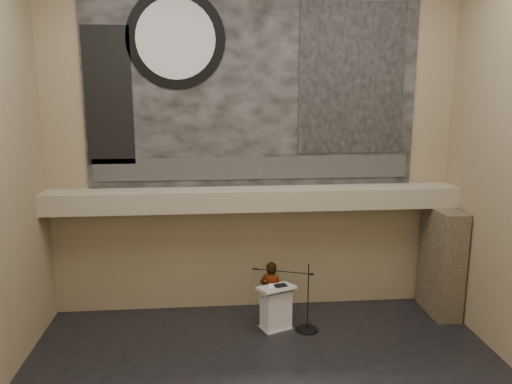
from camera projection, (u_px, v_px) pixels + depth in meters
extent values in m
cube|color=#8A7A58|center=(253.00, 144.00, 12.25)|extent=(10.00, 0.02, 8.50)
cube|color=#8A7A58|center=(329.00, 242.00, 4.45)|extent=(10.00, 0.02, 8.50)
cube|color=gray|center=(255.00, 199.00, 12.13)|extent=(10.00, 0.80, 0.50)
cylinder|color=#B2893D|center=(189.00, 212.00, 11.99)|extent=(0.04, 0.04, 0.06)
cylinder|color=#B2893D|center=(331.00, 209.00, 12.30)|extent=(0.04, 0.04, 0.06)
cube|color=black|center=(253.00, 83.00, 11.92)|extent=(8.00, 0.05, 5.00)
cube|color=#2E2E2E|center=(253.00, 168.00, 12.30)|extent=(7.76, 0.02, 0.55)
cylinder|color=black|center=(176.00, 39.00, 11.52)|extent=(2.30, 0.02, 2.30)
cylinder|color=silver|center=(176.00, 39.00, 11.50)|extent=(1.84, 0.02, 1.84)
cube|color=black|center=(352.00, 79.00, 12.07)|extent=(2.60, 0.02, 3.60)
cube|color=black|center=(108.00, 96.00, 11.64)|extent=(1.10, 0.02, 3.20)
cube|color=#403527|center=(442.00, 261.00, 12.43)|extent=(0.60, 1.40, 2.70)
cube|color=silver|center=(276.00, 328.00, 11.74)|extent=(0.87, 0.77, 0.08)
cube|color=silver|center=(276.00, 308.00, 11.64)|extent=(0.75, 0.64, 0.96)
cube|color=silver|center=(276.00, 288.00, 11.51)|extent=(0.96, 0.83, 0.14)
cube|color=black|center=(281.00, 286.00, 11.49)|extent=(0.33, 0.29, 0.04)
cube|color=white|center=(273.00, 286.00, 11.51)|extent=(0.26, 0.32, 0.00)
imported|color=white|center=(271.00, 292.00, 12.00)|extent=(0.66, 0.56, 1.54)
cylinder|color=black|center=(307.00, 330.00, 11.74)|extent=(0.52, 0.52, 0.02)
cylinder|color=black|center=(308.00, 297.00, 11.58)|extent=(0.03, 0.03, 1.65)
cylinder|color=black|center=(282.00, 271.00, 11.61)|extent=(1.33, 0.50, 0.02)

